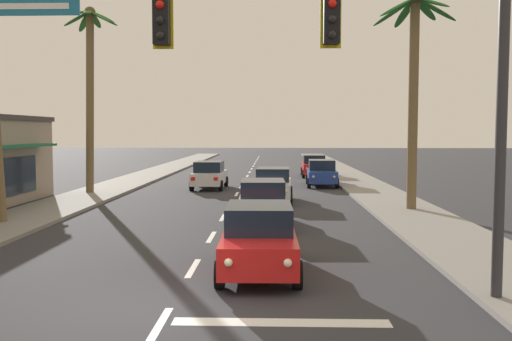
{
  "coord_description": "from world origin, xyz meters",
  "views": [
    {
      "loc": [
        2.05,
        -10.77,
        3.49
      ],
      "look_at": [
        1.47,
        8.0,
        2.2
      ],
      "focal_mm": 39.79,
      "sensor_mm": 36.0,
      "label": 1
    }
  ],
  "objects": [
    {
      "name": "sidewalk_left",
      "position": [
        -7.8,
        20.0,
        0.07
      ],
      "size": [
        3.2,
        110.0,
        0.14
      ],
      "primitive_type": "cube",
      "color": "gray",
      "rests_on": "ground"
    },
    {
      "name": "sedan_parked_nearest_kerb",
      "position": [
        5.18,
        33.15,
        0.85
      ],
      "size": [
        1.99,
        4.47,
        1.68
      ],
      "color": "red",
      "rests_on": "ground"
    },
    {
      "name": "palm_left_third",
      "position": [
        -7.97,
        20.16,
        6.64
      ],
      "size": [
        2.98,
        3.16,
        10.25
      ],
      "color": "brown",
      "rests_on": "ground"
    },
    {
      "name": "lane_markings",
      "position": [
        0.46,
        19.64,
        0.0
      ],
      "size": [
        4.28,
        87.89,
        0.01
      ],
      "color": "silver",
      "rests_on": "ground"
    },
    {
      "name": "sedan_parked_mid_kerb",
      "position": [
        5.14,
        25.56,
        0.85
      ],
      "size": [
        2.05,
        4.49,
        1.68
      ],
      "color": "navy",
      "rests_on": "ground"
    },
    {
      "name": "sedan_third_in_queue",
      "position": [
        1.66,
        10.24,
        0.85
      ],
      "size": [
        2.03,
        4.48,
        1.68
      ],
      "color": "silver",
      "rests_on": "ground"
    },
    {
      "name": "sidewalk_right",
      "position": [
        7.8,
        20.0,
        0.07
      ],
      "size": [
        3.2,
        110.0,
        0.14
      ],
      "primitive_type": "cube",
      "color": "gray",
      "rests_on": "ground"
    },
    {
      "name": "sedan_oncoming_far",
      "position": [
        -1.86,
        23.65,
        0.85
      ],
      "size": [
        2.04,
        4.49,
        1.68
      ],
      "color": "silver",
      "rests_on": "ground"
    },
    {
      "name": "palm_right_second",
      "position": [
        8.07,
        13.98,
        6.24
      ],
      "size": [
        3.64,
        3.92,
        9.43
      ],
      "color": "brown",
      "rests_on": "ground"
    },
    {
      "name": "sedan_lead_at_stop_bar",
      "position": [
        1.7,
        3.09,
        0.85
      ],
      "size": [
        2.0,
        4.47,
        1.68
      ],
      "color": "red",
      "rests_on": "ground"
    },
    {
      "name": "traffic_signal_mast",
      "position": [
        3.35,
        0.71,
        5.04
      ],
      "size": [
        10.63,
        0.41,
        7.07
      ],
      "color": "#2D2D33",
      "rests_on": "ground"
    },
    {
      "name": "ground_plane",
      "position": [
        0.0,
        0.0,
        0.0
      ],
      "size": [
        220.0,
        220.0,
        0.0
      ],
      "primitive_type": "plane",
      "color": "#2D2D33"
    },
    {
      "name": "sedan_fifth_in_queue",
      "position": [
        2.03,
        17.38,
        0.85
      ],
      "size": [
        2.05,
        4.49,
        1.68
      ],
      "color": "silver",
      "rests_on": "ground"
    }
  ]
}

